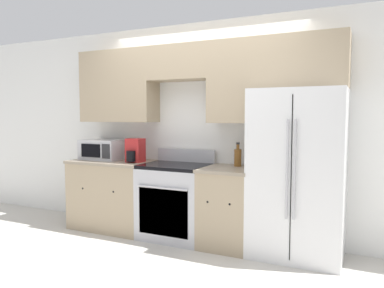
% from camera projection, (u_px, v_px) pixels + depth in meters
% --- Properties ---
extents(ground_plane, '(12.00, 12.00, 0.00)m').
position_uv_depth(ground_plane, '(180.00, 248.00, 4.14)').
color(ground_plane, beige).
extents(wall_back, '(8.00, 0.39, 2.60)m').
position_uv_depth(wall_back, '(203.00, 110.00, 4.54)').
color(wall_back, white).
rests_on(wall_back, ground_plane).
extents(lower_cabinets_left, '(1.07, 0.64, 0.89)m').
position_uv_depth(lower_cabinets_left, '(113.00, 194.00, 4.88)').
color(lower_cabinets_left, tan).
rests_on(lower_cabinets_left, ground_plane).
extents(lower_cabinets_right, '(0.58, 0.64, 0.89)m').
position_uv_depth(lower_cabinets_right, '(228.00, 207.00, 4.20)').
color(lower_cabinets_right, tan).
rests_on(lower_cabinets_right, ground_plane).
extents(oven_range, '(0.79, 0.65, 1.05)m').
position_uv_depth(oven_range, '(176.00, 201.00, 4.48)').
color(oven_range, '#B7B7BC').
rests_on(oven_range, ground_plane).
extents(refrigerator, '(0.93, 0.79, 1.74)m').
position_uv_depth(refrigerator, '(298.00, 173.00, 3.91)').
color(refrigerator, white).
rests_on(refrigerator, ground_plane).
extents(microwave, '(0.55, 0.42, 0.26)m').
position_uv_depth(microwave, '(104.00, 149.00, 4.97)').
color(microwave, '#B7B7BC').
rests_on(microwave, lower_cabinets_left).
extents(bottle, '(0.08, 0.08, 0.27)m').
position_uv_depth(bottle, '(238.00, 157.00, 4.27)').
color(bottle, brown).
rests_on(bottle, lower_cabinets_right).
extents(electric_kettle, '(0.20, 0.24, 0.29)m').
position_uv_depth(electric_kettle, '(135.00, 151.00, 4.66)').
color(electric_kettle, '#B22323').
rests_on(electric_kettle, lower_cabinets_left).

